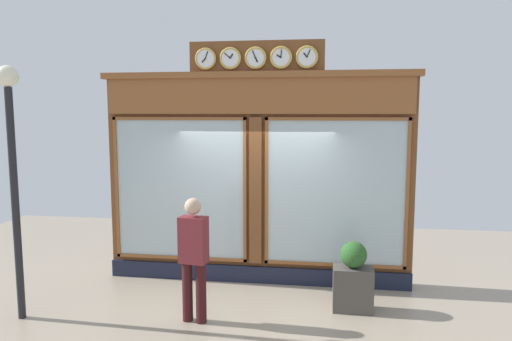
# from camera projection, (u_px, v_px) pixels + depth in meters

# --- Properties ---
(shop_facade) EXTENTS (5.08, 0.42, 3.92)m
(shop_facade) POSITION_uv_depth(u_px,v_px,m) (257.00, 177.00, 7.82)
(shop_facade) COLOR brown
(shop_facade) RESTS_ON ground_plane
(pedestrian) EXTENTS (0.39, 0.27, 1.69)m
(pedestrian) POSITION_uv_depth(u_px,v_px,m) (194.00, 254.00, 6.32)
(pedestrian) COLOR #3A1316
(pedestrian) RESTS_ON ground_plane
(street_lamp) EXTENTS (0.28, 0.28, 3.41)m
(street_lamp) POSITION_uv_depth(u_px,v_px,m) (12.00, 153.00, 6.27)
(street_lamp) COLOR black
(street_lamp) RESTS_ON ground_plane
(planter_box) EXTENTS (0.56, 0.36, 0.63)m
(planter_box) POSITION_uv_depth(u_px,v_px,m) (353.00, 289.00, 6.77)
(planter_box) COLOR #4C4742
(planter_box) RESTS_ON ground_plane
(planter_shrub) EXTENTS (0.37, 0.37, 0.37)m
(planter_shrub) POSITION_uv_depth(u_px,v_px,m) (354.00, 255.00, 6.71)
(planter_shrub) COLOR #285623
(planter_shrub) RESTS_ON planter_box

